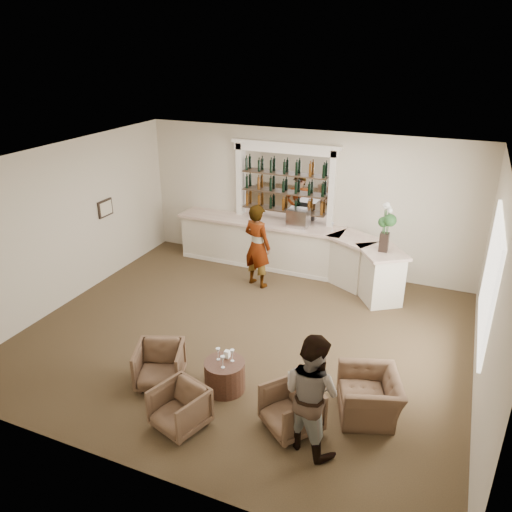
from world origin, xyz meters
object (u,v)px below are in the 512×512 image
at_px(cocktail_table, 225,376).
at_px(espresso_machine, 298,218).
at_px(armchair_left, 160,365).
at_px(armchair_far, 369,395).
at_px(flower_vase, 386,224).
at_px(guest, 311,393).
at_px(bar_counter, 290,249).
at_px(armchair_center, 180,408).
at_px(armchair_right, 291,409).
at_px(sommelier, 257,246).

height_order(cocktail_table, espresso_machine, espresso_machine).
distance_m(armchair_left, espresso_machine, 5.08).
height_order(armchair_far, flower_vase, flower_vase).
bearing_deg(guest, bar_counter, -44.85).
bearing_deg(guest, espresso_machine, -46.55).
height_order(armchair_center, armchair_far, armchair_center).
distance_m(bar_counter, flower_vase, 2.58).
height_order(armchair_right, armchair_far, armchair_right).
distance_m(guest, espresso_machine, 5.68).
xyz_separation_m(bar_counter, armchair_center, (0.30, -5.57, -0.25)).
bearing_deg(guest, armchair_center, 34.61).
bearing_deg(flower_vase, bar_counter, 164.30).
xyz_separation_m(bar_counter, armchair_left, (-0.51, -4.83, -0.23)).
bearing_deg(bar_counter, armchair_center, -86.90).
relative_size(guest, armchair_left, 2.33).
bearing_deg(sommelier, guest, 139.14).
height_order(bar_counter, armchair_left, bar_counter).
xyz_separation_m(cocktail_table, armchair_left, (-1.03, -0.27, 0.09)).
bearing_deg(sommelier, flower_vase, -155.01).
height_order(sommelier, espresso_machine, sommelier).
bearing_deg(sommelier, bar_counter, -97.31).
bearing_deg(armchair_center, guest, 29.44).
bearing_deg(armchair_center, cocktail_table, 95.66).
distance_m(bar_counter, armchair_left, 4.87).
xyz_separation_m(armchair_left, espresso_machine, (0.64, 4.94, 1.01)).
height_order(bar_counter, cocktail_table, bar_counter).
xyz_separation_m(bar_counter, cocktail_table, (0.52, -4.57, -0.32)).
bearing_deg(guest, armchair_far, -99.73).
distance_m(bar_counter, espresso_machine, 0.80).
xyz_separation_m(cocktail_table, guest, (1.59, -0.63, 0.63)).
distance_m(cocktail_table, sommelier, 3.81).
xyz_separation_m(armchair_center, flower_vase, (1.92, 4.94, 1.41)).
bearing_deg(cocktail_table, armchair_right, -18.50).
xyz_separation_m(guest, flower_vase, (0.11, 4.58, 0.85)).
bearing_deg(flower_vase, cocktail_table, -113.32).
bearing_deg(armchair_center, bar_counter, 110.99).
xyz_separation_m(bar_counter, armchair_right, (1.78, -4.99, -0.24)).
bearing_deg(bar_counter, armchair_far, -57.24).
relative_size(armchair_right, flower_vase, 0.71).
height_order(armchair_right, espresso_machine, espresso_machine).
distance_m(bar_counter, armchair_right, 5.30).
height_order(cocktail_table, sommelier, sommelier).
bearing_deg(armchair_right, flower_vase, 122.83).
relative_size(cocktail_table, armchair_right, 0.88).
bearing_deg(guest, cocktail_table, 1.35).
distance_m(armchair_left, armchair_center, 1.09).
xyz_separation_m(armchair_far, espresso_machine, (-2.59, 4.34, 1.03)).
bearing_deg(guest, sommelier, -35.91).
distance_m(cocktail_table, espresso_machine, 4.81).
xyz_separation_m(sommelier, espresso_machine, (0.59, 1.05, 0.40)).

